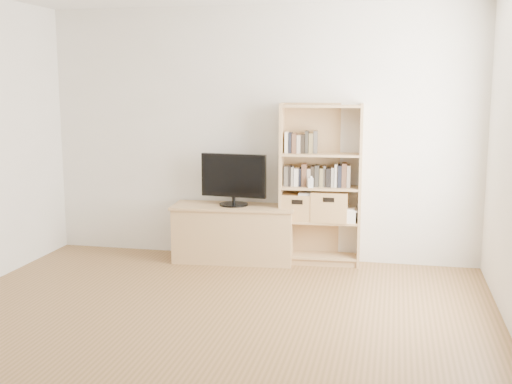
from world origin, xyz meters
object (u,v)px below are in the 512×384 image
(television, at_px, (234,179))
(baby_monitor, at_px, (311,183))
(bookshelf, at_px, (320,185))
(laptop, at_px, (315,193))
(tv_stand, at_px, (234,234))
(basket_left, at_px, (298,207))
(basket_right, at_px, (330,206))

(television, distance_m, baby_monitor, 0.79)
(bookshelf, relative_size, laptop, 5.26)
(tv_stand, bearing_deg, television, 175.54)
(tv_stand, xyz_separation_m, television, (-0.00, 0.00, 0.57))
(bookshelf, relative_size, television, 2.38)
(tv_stand, distance_m, television, 0.57)
(basket_left, bearing_deg, bookshelf, 2.18)
(baby_monitor, bearing_deg, tv_stand, 176.56)
(bookshelf, xyz_separation_m, laptop, (-0.05, -0.02, -0.09))
(baby_monitor, xyz_separation_m, basket_right, (0.18, 0.10, -0.24))
(basket_right, distance_m, laptop, 0.20)
(television, height_order, basket_left, television)
(tv_stand, xyz_separation_m, basket_right, (0.98, 0.09, 0.32))
(television, xyz_separation_m, laptop, (0.83, 0.06, -0.12))
(tv_stand, relative_size, basket_right, 3.38)
(baby_monitor, relative_size, laptop, 0.31)
(bookshelf, relative_size, basket_right, 4.51)
(laptop, bearing_deg, bookshelf, 21.12)
(tv_stand, xyz_separation_m, bookshelf, (0.88, 0.08, 0.53))
(tv_stand, bearing_deg, bookshelf, 0.99)
(television, distance_m, basket_right, 1.01)
(tv_stand, distance_m, basket_left, 0.73)
(basket_left, distance_m, basket_right, 0.32)
(bookshelf, bearing_deg, laptop, -162.23)
(tv_stand, height_order, bookshelf, bookshelf)
(tv_stand, xyz_separation_m, baby_monitor, (0.79, -0.01, 0.56))
(television, relative_size, baby_monitor, 7.14)
(bookshelf, height_order, baby_monitor, bookshelf)
(tv_stand, bearing_deg, basket_left, 1.17)
(bookshelf, bearing_deg, basket_right, -2.60)
(laptop, bearing_deg, television, -175.97)
(television, height_order, laptop, television)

